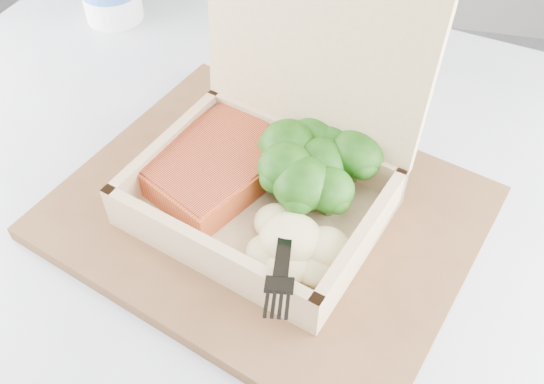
# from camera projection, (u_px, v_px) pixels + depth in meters

# --- Properties ---
(cafe_table) EXTENTS (1.03, 1.03, 0.75)m
(cafe_table) POSITION_uv_depth(u_px,v_px,m) (217.00, 335.00, 0.70)
(cafe_table) COLOR black
(cafe_table) RESTS_ON floor
(serving_tray) EXTENTS (0.44, 0.40, 0.02)m
(serving_tray) POSITION_uv_depth(u_px,v_px,m) (267.00, 213.00, 0.56)
(serving_tray) COLOR brown
(serving_tray) RESTS_ON cafe_table
(takeout_container) EXTENTS (0.26, 0.25, 0.20)m
(takeout_container) POSITION_uv_depth(u_px,v_px,m) (276.00, 154.00, 0.53)
(takeout_container) COLOR tan
(takeout_container) RESTS_ON serving_tray
(salmon_fillet) EXTENTS (0.15, 0.16, 0.03)m
(salmon_fillet) POSITION_uv_depth(u_px,v_px,m) (216.00, 165.00, 0.56)
(salmon_fillet) COLOR #CE4828
(salmon_fillet) RESTS_ON takeout_container
(broccoli_pile) EXTENTS (0.12, 0.12, 0.04)m
(broccoli_pile) POSITION_uv_depth(u_px,v_px,m) (320.00, 167.00, 0.55)
(broccoli_pile) COLOR #296E18
(broccoli_pile) RESTS_ON takeout_container
(mashed_potatoes) EXTENTS (0.09, 0.07, 0.03)m
(mashed_potatoes) POSITION_uv_depth(u_px,v_px,m) (291.00, 238.00, 0.50)
(mashed_potatoes) COLOR #D3C888
(mashed_potatoes) RESTS_ON takeout_container
(plastic_fork) EXTENTS (0.03, 0.15, 0.03)m
(plastic_fork) POSITION_uv_depth(u_px,v_px,m) (287.00, 218.00, 0.50)
(plastic_fork) COLOR black
(plastic_fork) RESTS_ON mashed_potatoes
(receipt) EXTENTS (0.12, 0.16, 0.00)m
(receipt) POSITION_uv_depth(u_px,v_px,m) (316.00, 101.00, 0.68)
(receipt) COLOR white
(receipt) RESTS_ON cafe_table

